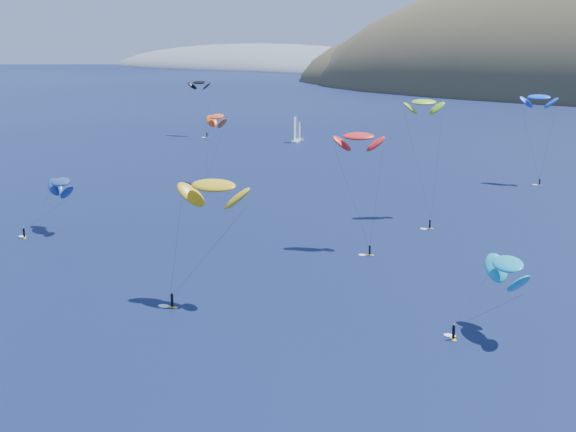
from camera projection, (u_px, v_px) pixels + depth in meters
The scene contains 10 objects.
headland at pixel (281, 70), 911.92m from camera, with size 460.00×250.00×60.00m.
sailboat at pixel (296, 140), 287.65m from camera, with size 8.73×7.70×10.43m.
kitesurfer_1 at pixel (217, 117), 205.11m from camera, with size 10.22×9.74×19.96m.
kitesurfer_2 at pixel (213, 186), 114.24m from camera, with size 11.33×10.06×20.01m.
kitesurfer_3 at pixel (424, 102), 167.51m from camera, with size 11.94×15.72×26.45m.
kitesurfer_4 at pixel (539, 97), 205.35m from camera, with size 9.35×6.18×24.72m.
kitesurfer_5 at pixel (508, 264), 102.92m from camera, with size 10.37×12.09×12.11m.
kitesurfer_9 at pixel (359, 137), 143.30m from camera, with size 10.69×9.06×22.67m.
kitesurfer_10 at pixel (60, 182), 157.59m from camera, with size 10.86×13.39×12.41m.
kitesurfer_12 at pixel (199, 83), 302.86m from camera, with size 12.36×7.99×22.48m.
Camera 1 is at (56.59, -28.14, 38.27)m, focal length 50.00 mm.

